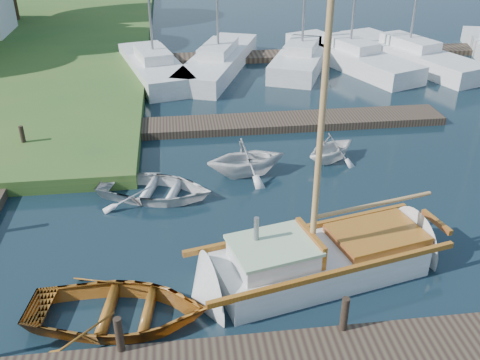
{
  "coord_description": "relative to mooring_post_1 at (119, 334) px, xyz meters",
  "views": [
    {
      "loc": [
        -1.65,
        -12.88,
        8.26
      ],
      "look_at": [
        0.0,
        0.0,
        1.2
      ],
      "focal_mm": 40.0,
      "sensor_mm": 36.0,
      "label": 1
    }
  ],
  "objects": [
    {
      "name": "ground",
      "position": [
        3.0,
        5.0,
        -0.7
      ],
      "size": [
        160.0,
        160.0,
        0.0
      ],
      "primitive_type": "plane",
      "color": "black",
      "rests_on": "ground"
    },
    {
      "name": "far_dock",
      "position": [
        5.0,
        11.5,
        -0.55
      ],
      "size": [
        14.0,
        1.6,
        0.3
      ],
      "primitive_type": "cube",
      "color": "black",
      "rests_on": "ground"
    },
    {
      "name": "pontoon",
      "position": [
        13.0,
        21.0,
        -0.55
      ],
      "size": [
        30.0,
        1.6,
        0.3
      ],
      "primitive_type": "cube",
      "color": "black",
      "rests_on": "ground"
    },
    {
      "name": "mooring_post_1",
      "position": [
        0.0,
        0.0,
        0.0
      ],
      "size": [
        0.16,
        0.16,
        0.8
      ],
      "primitive_type": "cylinder",
      "color": "black",
      "rests_on": "near_dock"
    },
    {
      "name": "mooring_post_2",
      "position": [
        4.5,
        0.0,
        0.0
      ],
      "size": [
        0.16,
        0.16,
        0.8
      ],
      "primitive_type": "cylinder",
      "color": "black",
      "rests_on": "near_dock"
    },
    {
      "name": "mooring_post_5",
      "position": [
        -4.0,
        10.0,
        0.0
      ],
      "size": [
        0.16,
        0.16,
        0.8
      ],
      "primitive_type": "cylinder",
      "color": "black",
      "rests_on": "left_dock"
    },
    {
      "name": "sailboat",
      "position": [
        4.7,
        2.22,
        -0.36
      ],
      "size": [
        7.41,
        3.54,
        9.83
      ],
      "rotation": [
        0.0,
        0.0,
        0.23
      ],
      "color": "silver",
      "rests_on": "ground"
    },
    {
      "name": "dinghy",
      "position": [
        -0.15,
        1.14,
        -0.3
      ],
      "size": [
        4.28,
        3.34,
        0.81
      ],
      "primitive_type": "imported",
      "rotation": [
        0.0,
        0.0,
        1.42
      ],
      "color": "brown",
      "rests_on": "ground"
    },
    {
      "name": "tender_a",
      "position": [
        0.58,
        6.46,
        -0.34
      ],
      "size": [
        4.09,
        3.44,
        0.73
      ],
      "primitive_type": "imported",
      "rotation": [
        0.0,
        0.0,
        1.26
      ],
      "color": "silver",
      "rests_on": "ground"
    },
    {
      "name": "tender_b",
      "position": [
        3.53,
        7.57,
        -0.02
      ],
      "size": [
        2.91,
        2.61,
        1.37
      ],
      "primitive_type": "imported",
      "rotation": [
        0.0,
        0.0,
        1.72
      ],
      "color": "silver",
      "rests_on": "ground"
    },
    {
      "name": "tender_d",
      "position": [
        6.6,
        8.25,
        -0.14
      ],
      "size": [
        2.78,
        2.69,
        1.12
      ],
      "primitive_type": "imported",
      "rotation": [
        0.0,
        0.0,
        2.13
      ],
      "color": "silver",
      "rests_on": "ground"
    },
    {
      "name": "marina_boat_0",
      "position": [
        0.4,
        18.5,
        -0.13
      ],
      "size": [
        3.93,
        7.74,
        10.36
      ],
      "rotation": [
        0.0,
        0.0,
        1.82
      ],
      "color": "silver",
      "rests_on": "ground"
    },
    {
      "name": "marina_boat_1",
      "position": [
        3.69,
        19.19,
        -0.14
      ],
      "size": [
        5.18,
        9.12,
        10.68
      ],
      "rotation": [
        0.0,
        0.0,
        1.21
      ],
      "color": "silver",
      "rests_on": "ground"
    },
    {
      "name": "marina_boat_2",
      "position": [
        8.05,
        19.13,
        -0.13
      ],
      "size": [
        4.74,
        7.23,
        10.36
      ],
      "rotation": [
        0.0,
        0.0,
        1.17
      ],
      "color": "silver",
      "rests_on": "ground"
    },
    {
      "name": "marina_boat_3",
      "position": [
        10.69,
        19.26,
        -0.13
      ],
      "size": [
        5.36,
        9.18,
        11.04
      ],
      "rotation": [
        0.0,
        0.0,
        1.95
      ],
      "color": "silver",
      "rests_on": "ground"
    },
    {
      "name": "marina_boat_4",
      "position": [
        13.92,
        19.18,
        -0.14
      ],
      "size": [
        5.26,
        9.42,
        9.94
      ],
      "rotation": [
        0.0,
        0.0,
        1.92
      ],
      "color": "silver",
      "rests_on": "ground"
    }
  ]
}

